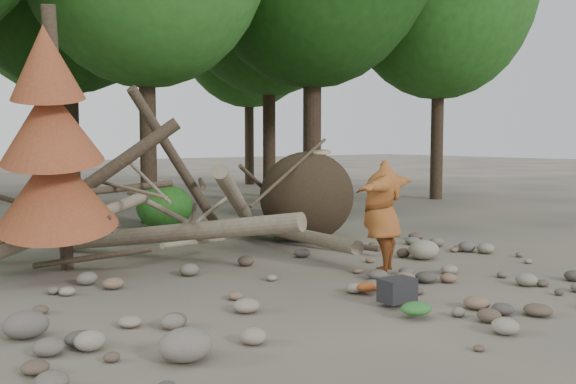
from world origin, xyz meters
TOP-DOWN VIEW (x-y plane):
  - ground at (0.00, 0.00)m, footprint 120.00×120.00m
  - deadfall_pile at (2.02, 4.24)m, footprint 8.55×5.24m
  - dead_conifer at (-3.12, 3.37)m, footprint 2.06×2.16m
  - bush_mid at (0.80, 7.80)m, footprint 1.40×1.40m
  - bush_right at (5.00, 7.00)m, footprint 2.00×2.00m
  - frisbee_thrower at (1.41, 0.72)m, footprint 2.44×1.54m
  - backpack at (0.22, -0.83)m, footprint 0.48×0.32m
  - cloth_green at (-0.04, -1.41)m, footprint 0.43×0.36m
  - cloth_orange at (0.32, -0.11)m, footprint 0.33×0.27m
  - boulder_front_left at (-3.10, -1.11)m, footprint 0.57×0.51m
  - boulder_mid_right at (3.04, 1.28)m, footprint 0.61×0.54m
  - boulder_mid_left at (-4.23, 0.63)m, footprint 0.52×0.47m

SIDE VIEW (x-z plane):
  - ground at x=0.00m, z-range 0.00..0.00m
  - cloth_orange at x=0.32m, z-range 0.00..0.12m
  - cloth_green at x=-0.04m, z-range 0.00..0.16m
  - boulder_mid_left at x=-4.23m, z-range 0.00..0.31m
  - backpack at x=0.22m, z-range 0.00..0.32m
  - boulder_front_left at x=-3.10m, z-range 0.00..0.34m
  - boulder_mid_right at x=3.04m, z-range 0.00..0.36m
  - bush_mid at x=0.80m, z-range 0.00..1.12m
  - bush_right at x=5.00m, z-range 0.00..1.60m
  - deadfall_pile at x=2.02m, z-range -0.70..2.60m
  - frisbee_thrower at x=1.41m, z-range -0.01..2.01m
  - dead_conifer at x=-3.12m, z-range -0.06..4.29m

